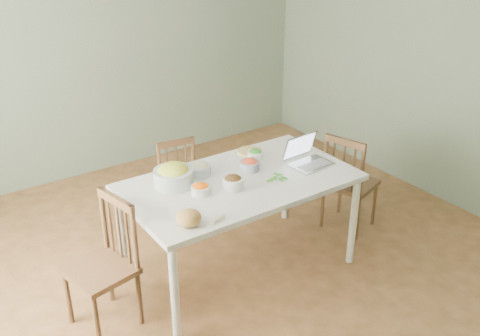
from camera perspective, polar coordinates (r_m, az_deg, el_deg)
floor at (r=4.53m, az=-0.86°, el=-11.20°), size 5.00×5.00×0.00m
wall_back at (r=6.03m, az=-14.53°, el=11.82°), size 5.00×0.00×2.70m
wall_right at (r=5.58m, az=21.27°, el=9.82°), size 0.00×5.00×2.70m
dining_table at (r=4.37m, az=-0.00°, el=-6.10°), size 1.77×1.00×0.83m
chair_far at (r=4.87m, az=-5.86°, el=-2.41°), size 0.42×0.41×0.86m
chair_left at (r=3.91m, az=-14.54°, el=-10.09°), size 0.49×0.50×0.97m
chair_right at (r=5.04m, az=11.55°, el=-1.32°), size 0.50×0.52×0.94m
bread_boule at (r=3.58m, az=-5.40°, el=-5.24°), size 0.21×0.21×0.11m
butter_stick at (r=3.63m, az=-2.43°, el=-5.39°), size 0.12×0.07×0.03m
bowl_squash at (r=4.08m, az=-6.99°, el=-0.72°), size 0.32×0.32×0.17m
bowl_carrot at (r=3.96m, az=-4.17°, el=-2.19°), size 0.17×0.17×0.08m
bowl_onion at (r=4.24m, az=-4.31°, el=-0.06°), size 0.24×0.24×0.10m
bowl_mushroom at (r=4.02m, az=-0.75°, el=-1.49°), size 0.19×0.19×0.10m
bowl_redpep at (r=4.30m, az=1.03°, el=0.37°), size 0.17×0.17×0.09m
bowl_broccoli at (r=4.50m, az=1.62°, el=1.50°), size 0.14×0.14×0.08m
flatbread at (r=4.62m, az=1.05°, el=1.75°), size 0.27×0.27×0.02m
basil_bunch at (r=4.18m, az=3.74°, el=-1.00°), size 0.19×0.19×0.02m
laptop at (r=4.39m, az=7.58°, el=1.63°), size 0.35×0.31×0.23m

